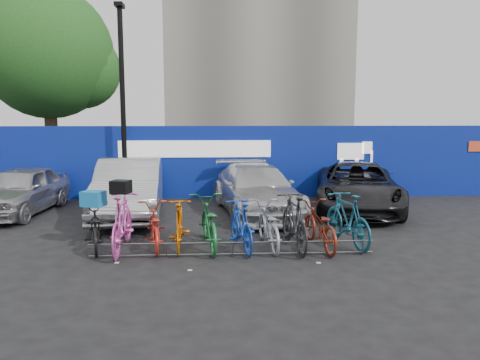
{
  "coord_description": "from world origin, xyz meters",
  "views": [
    {
      "loc": [
        -0.33,
        -9.51,
        2.77
      ],
      "look_at": [
        0.28,
        2.0,
        1.15
      ],
      "focal_mm": 35.0,
      "sensor_mm": 36.0,
      "label": 1
    }
  ],
  "objects": [
    {
      "name": "ground",
      "position": [
        0.0,
        0.0,
        0.0
      ],
      "size": [
        100.0,
        100.0,
        0.0
      ],
      "primitive_type": "plane",
      "color": "black",
      "rests_on": "ground"
    },
    {
      "name": "hoarding",
      "position": [
        0.01,
        6.0,
        1.2
      ],
      "size": [
        22.0,
        0.18,
        2.4
      ],
      "color": "navy",
      "rests_on": "ground"
    },
    {
      "name": "tree",
      "position": [
        -6.77,
        10.06,
        5.07
      ],
      "size": [
        5.4,
        5.2,
        7.8
      ],
      "color": "#382314",
      "rests_on": "ground"
    },
    {
      "name": "lamppost",
      "position": [
        -3.2,
        5.4,
        3.27
      ],
      "size": [
        0.25,
        0.5,
        6.11
      ],
      "color": "black",
      "rests_on": "ground"
    },
    {
      "name": "bike_rack",
      "position": [
        -0.0,
        -0.6,
        0.16
      ],
      "size": [
        5.6,
        0.03,
        0.3
      ],
      "color": "#595B60",
      "rests_on": "ground"
    },
    {
      "name": "car_0",
      "position": [
        -5.8,
        3.71,
        0.67
      ],
      "size": [
        1.88,
        4.05,
        1.34
      ],
      "primitive_type": "imported",
      "rotation": [
        0.0,
        0.0,
        -0.08
      ],
      "color": "#A4A4A8",
      "rests_on": "ground"
    },
    {
      "name": "car_1",
      "position": [
        -2.68,
        3.24,
        0.78
      ],
      "size": [
        2.07,
        4.89,
        1.57
      ],
      "primitive_type": "imported",
      "rotation": [
        0.0,
        0.0,
        0.09
      ],
      "color": "#B2B3B7",
      "rests_on": "ground"
    },
    {
      "name": "car_2",
      "position": [
        0.81,
        3.39,
        0.68
      ],
      "size": [
        2.6,
        4.95,
        1.37
      ],
      "primitive_type": "imported",
      "rotation": [
        0.0,
        0.0,
        0.15
      ],
      "color": "silver",
      "rests_on": "ground"
    },
    {
      "name": "car_3",
      "position": [
        3.78,
        3.71,
        0.69
      ],
      "size": [
        3.33,
        5.35,
        1.38
      ],
      "primitive_type": "imported",
      "rotation": [
        0.0,
        0.0,
        -0.22
      ],
      "color": "black",
      "rests_on": "ground"
    },
    {
      "name": "bike_0",
      "position": [
        -2.83,
        0.04,
        0.46
      ],
      "size": [
        1.02,
        1.83,
        0.91
      ],
      "primitive_type": "imported",
      "rotation": [
        0.0,
        0.0,
        3.4
      ],
      "color": "black",
      "rests_on": "ground"
    },
    {
      "name": "bike_1",
      "position": [
        -2.23,
        -0.14,
        0.6
      ],
      "size": [
        0.58,
        2.01,
        1.2
      ],
      "primitive_type": "imported",
      "rotation": [
        0.0,
        0.0,
        3.15
      ],
      "color": "#DC4BB0",
      "rests_on": "ground"
    },
    {
      "name": "bike_2",
      "position": [
        -1.61,
        0.04,
        0.46
      ],
      "size": [
        0.93,
        1.85,
        0.93
      ],
      "primitive_type": "imported",
      "rotation": [
        0.0,
        0.0,
        3.33
      ],
      "color": "red",
      "rests_on": "ground"
    },
    {
      "name": "bike_3",
      "position": [
        -1.08,
        -0.01,
        0.5
      ],
      "size": [
        0.53,
        1.69,
        1.01
      ],
      "primitive_type": "imported",
      "rotation": [
        0.0,
        0.0,
        3.17
      ],
      "color": "#CB5B03",
      "rests_on": "ground"
    },
    {
      "name": "bike_4",
      "position": [
        -0.48,
        0.03,
        0.54
      ],
      "size": [
        0.97,
        2.11,
        1.07
      ],
      "primitive_type": "imported",
      "rotation": [
        0.0,
        0.0,
        3.27
      ],
      "color": "#1C6632",
      "rests_on": "ground"
    },
    {
      "name": "bike_5",
      "position": [
        0.19,
        -0.17,
        0.52
      ],
      "size": [
        0.81,
        1.78,
        1.03
      ],
      "primitive_type": "imported",
      "rotation": [
        0.0,
        0.0,
        3.34
      ],
      "color": "#133EB1",
      "rests_on": "ground"
    },
    {
      "name": "bike_6",
      "position": [
        0.76,
        -0.02,
        0.48
      ],
      "size": [
        0.83,
        1.87,
        0.95
      ],
      "primitive_type": "imported",
      "rotation": [
        0.0,
        0.0,
        3.25
      ],
      "color": "#9A9BA1",
      "rests_on": "ground"
    },
    {
      "name": "bike_7",
      "position": [
        1.29,
        -0.16,
        0.58
      ],
      "size": [
        0.72,
        1.97,
        1.16
      ],
      "primitive_type": "imported",
      "rotation": [
        0.0,
        0.0,
        3.23
      ],
      "color": "black",
      "rests_on": "ground"
    },
    {
      "name": "bike_8",
      "position": [
        1.81,
        -0.14,
        0.48
      ],
      "size": [
        0.87,
        1.91,
        0.97
      ],
      "primitive_type": "imported",
      "rotation": [
        0.0,
        0.0,
        3.27
      ],
      "color": "maroon",
      "rests_on": "ground"
    },
    {
      "name": "bike_9",
      "position": [
        2.46,
        0.05,
        0.57
      ],
      "size": [
        0.95,
        1.97,
        1.14
      ],
      "primitive_type": "imported",
      "rotation": [
        0.0,
        0.0,
        3.37
      ],
      "color": "#155067",
      "rests_on": "ground"
    },
    {
      "name": "cargo_crate",
      "position": [
        -2.83,
        0.04,
        1.07
      ],
      "size": [
        0.52,
        0.46,
        0.31
      ],
      "primitive_type": "cube",
      "rotation": [
        0.0,
        0.0,
        -0.34
      ],
      "color": "#1871B8",
      "rests_on": "bike_0"
    },
    {
      "name": "cargo_topcase",
      "position": [
        -2.23,
        -0.14,
        1.33
      ],
      "size": [
        0.43,
        0.4,
        0.26
      ],
      "primitive_type": "cube",
      "rotation": [
        0.0,
        0.0,
        -0.26
      ],
      "color": "black",
      "rests_on": "bike_1"
    }
  ]
}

